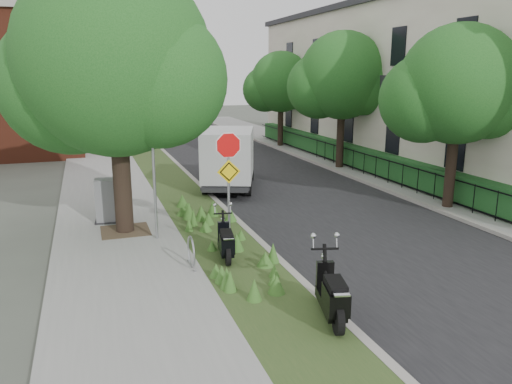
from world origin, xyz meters
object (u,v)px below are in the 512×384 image
at_px(scooter_far, 226,245).
at_px(utility_cabinet, 111,201).
at_px(scooter_near, 333,300).
at_px(box_truck, 229,156).
at_px(sign_assembly, 229,166).

distance_m(scooter_far, utility_cabinet, 5.09).
xyz_separation_m(scooter_near, utility_cabinet, (-3.56, 8.17, 0.22)).
distance_m(scooter_far, box_truck, 8.48).
relative_size(scooter_near, box_truck, 0.37).
relative_size(sign_assembly, box_truck, 0.64).
height_order(sign_assembly, scooter_far, sign_assembly).
relative_size(scooter_far, box_truck, 0.33).
xyz_separation_m(sign_assembly, utility_cabinet, (-2.91, 3.39, -1.55)).
height_order(scooter_near, box_truck, box_truck).
relative_size(sign_assembly, scooter_far, 1.96).
distance_m(scooter_near, utility_cabinet, 8.91).
bearing_deg(sign_assembly, scooter_near, -82.29).
xyz_separation_m(scooter_near, scooter_far, (-1.03, 3.76, -0.06)).
height_order(scooter_far, box_truck, box_truck).
height_order(sign_assembly, box_truck, sign_assembly).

